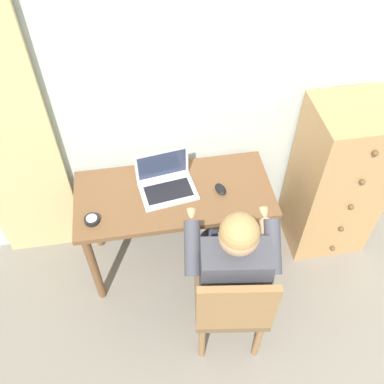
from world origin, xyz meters
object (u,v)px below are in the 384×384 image
at_px(desk, 174,204).
at_px(laptop, 166,182).
at_px(computer_mouse, 220,189).
at_px(desk_clock, 92,220).
at_px(person_seated, 231,260).
at_px(dresser, 337,180).
at_px(chair, 232,305).

xyz_separation_m(desk, laptop, (-0.04, 0.05, 0.17)).
relative_size(computer_mouse, desk_clock, 1.11).
relative_size(desk, person_seated, 1.02).
distance_m(laptop, desk_clock, 0.51).
relative_size(desk, laptop, 3.33).
xyz_separation_m(person_seated, desk_clock, (-0.76, 0.36, 0.07)).
bearing_deg(desk, desk_clock, -163.82).
relative_size(person_seated, computer_mouse, 12.15).
bearing_deg(desk_clock, laptop, 23.17).
height_order(dresser, chair, dresser).
distance_m(dresser, desk_clock, 1.66).
height_order(desk, chair, chair).
distance_m(dresser, chair, 1.17).
height_order(desk, laptop, laptop).
xyz_separation_m(chair, person_seated, (0.02, 0.18, 0.18)).
bearing_deg(desk_clock, person_seated, -24.98).
xyz_separation_m(chair, laptop, (-0.28, 0.74, 0.29)).
distance_m(chair, computer_mouse, 0.70).
bearing_deg(person_seated, computer_mouse, 86.15).
bearing_deg(chair, computer_mouse, 85.26).
bearing_deg(computer_mouse, desk, 159.59).
xyz_separation_m(laptop, computer_mouse, (0.33, -0.08, -0.04)).
relative_size(dresser, chair, 1.35).
distance_m(desk, person_seated, 0.57).
bearing_deg(desk, computer_mouse, -6.35).
bearing_deg(dresser, chair, -140.37).
bearing_deg(desk, laptop, 127.63).
height_order(dresser, computer_mouse, dresser).
bearing_deg(chair, desk_clock, 144.03).
bearing_deg(chair, person_seated, 82.99).
distance_m(desk, desk_clock, 0.54).
bearing_deg(chair, laptop, 110.65).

